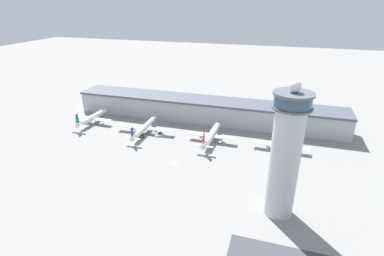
{
  "coord_description": "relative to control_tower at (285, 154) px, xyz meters",
  "views": [
    {
      "loc": [
        55.31,
        -143.58,
        88.91
      ],
      "look_at": [
        3.68,
        23.29,
        13.11
      ],
      "focal_mm": 28.0,
      "sensor_mm": 36.0,
      "label": 1
    }
  ],
  "objects": [
    {
      "name": "control_tower",
      "position": [
        0.0,
        0.0,
        0.0
      ],
      "size": [
        15.62,
        15.62,
        61.05
      ],
      "color": "#BCBCC1",
      "rests_on": "ground"
    },
    {
      "name": "terminal_building",
      "position": [
        -60.0,
        97.95,
        -20.85
      ],
      "size": [
        208.76,
        25.0,
        17.36
      ],
      "color": "#B2B2B7",
      "rests_on": "ground"
    },
    {
      "name": "airplane_gate_delta",
      "position": [
        -1.28,
        61.07,
        -25.3
      ],
      "size": [
        34.95,
        45.88,
        13.67
      ],
      "color": "white",
      "rests_on": "ground"
    },
    {
      "name": "service_truck_catering",
      "position": [
        -94.99,
        54.58,
        -28.58
      ],
      "size": [
        6.21,
        4.76,
        3.01
      ],
      "color": "black",
      "rests_on": "ground"
    },
    {
      "name": "airplane_gate_bravo",
      "position": [
        -94.86,
        60.8,
        -25.26
      ],
      "size": [
        42.06,
        40.06,
        12.4
      ],
      "color": "silver",
      "rests_on": "ground"
    },
    {
      "name": "airplane_gate_alpha",
      "position": [
        -141.48,
        65.8,
        -25.11
      ],
      "size": [
        31.79,
        33.9,
        13.22
      ],
      "color": "white",
      "rests_on": "ground"
    },
    {
      "name": "airplane_gate_charlie",
      "position": [
        -46.12,
        61.42,
        -24.88
      ],
      "size": [
        32.56,
        36.72,
        13.96
      ],
      "color": "white",
      "rests_on": "ground"
    },
    {
      "name": "ground_plane",
      "position": [
        -60.0,
        27.95,
        -29.63
      ],
      "size": [
        1000.0,
        1000.0,
        0.0
      ],
      "primitive_type": "plane",
      "color": "gray"
    },
    {
      "name": "service_truck_fuel",
      "position": [
        -82.87,
        59.97,
        -28.75
      ],
      "size": [
        5.64,
        6.35,
        2.56
      ],
      "color": "black",
      "rests_on": "ground"
    }
  ]
}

